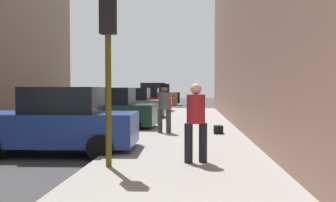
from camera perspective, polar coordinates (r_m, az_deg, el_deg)
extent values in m
cube|color=gray|center=(10.85, 2.63, -6.97)|extent=(4.00, 40.00, 0.15)
cube|color=navy|center=(10.37, -16.66, -4.03)|extent=(4.25, 1.96, 0.84)
cube|color=black|center=(10.26, -15.64, 0.11)|extent=(1.94, 1.62, 0.70)
cylinder|color=black|center=(11.76, -21.53, -5.21)|extent=(0.65, 0.24, 0.64)
cylinder|color=black|center=(10.96, -8.27, -5.60)|extent=(0.65, 0.24, 0.64)
cylinder|color=black|center=(9.18, -10.35, -7.08)|extent=(0.65, 0.24, 0.64)
cube|color=#193828|center=(15.60, -9.64, -2.02)|extent=(4.26, 1.98, 0.84)
cube|color=black|center=(15.51, -8.94, 0.74)|extent=(1.94, 1.63, 0.70)
cylinder|color=black|center=(16.91, -13.27, -3.00)|extent=(0.65, 0.24, 0.64)
cylinder|color=black|center=(15.18, -15.54, -3.57)|extent=(0.65, 0.24, 0.64)
cylinder|color=black|center=(16.22, -4.10, -3.16)|extent=(0.65, 0.24, 0.64)
cylinder|color=black|center=(14.42, -5.36, -3.79)|extent=(0.65, 0.24, 0.64)
cube|color=slate|center=(21.22, -6.04, -0.97)|extent=(4.21, 1.87, 0.84)
cube|color=black|center=(21.16, -5.52, 1.05)|extent=(1.90, 1.58, 0.70)
cylinder|color=black|center=(22.42, -9.06, -1.78)|extent=(0.64, 0.22, 0.64)
cylinder|color=black|center=(20.63, -10.23, -2.10)|extent=(0.64, 0.22, 0.64)
cylinder|color=black|center=(21.95, -2.10, -1.83)|extent=(0.64, 0.22, 0.64)
cylinder|color=black|center=(20.13, -2.68, -2.17)|extent=(0.64, 0.22, 0.64)
cube|color=#B2191E|center=(27.05, -3.92, -0.35)|extent=(4.20, 1.85, 0.84)
cube|color=black|center=(27.00, -3.50, 1.24)|extent=(1.89, 1.57, 0.70)
cylinder|color=black|center=(28.18, -6.42, -1.02)|extent=(0.64, 0.22, 0.64)
cylinder|color=black|center=(26.38, -7.12, -1.22)|extent=(0.64, 0.22, 0.64)
cylinder|color=black|center=(27.84, -0.88, -1.04)|extent=(0.64, 0.22, 0.64)
cylinder|color=black|center=(26.00, -1.20, -1.25)|extent=(0.64, 0.22, 0.64)
cube|color=brown|center=(32.50, -2.62, 0.26)|extent=(4.67, 2.01, 1.10)
cube|color=black|center=(32.48, -2.27, 1.99)|extent=(2.13, 1.64, 0.90)
cylinder|color=black|center=(33.58, -5.05, -0.55)|extent=(0.65, 0.24, 0.64)
cylinder|color=black|center=(31.75, -5.43, -0.69)|extent=(0.65, 0.24, 0.64)
cylinder|color=black|center=(33.37, 0.06, -0.56)|extent=(0.65, 0.24, 0.64)
cylinder|color=black|center=(31.53, -0.03, -0.70)|extent=(0.65, 0.24, 0.64)
cube|color=black|center=(38.76, -1.59, 0.52)|extent=(4.66, 2.00, 1.10)
cube|color=black|center=(38.73, -1.30, 1.97)|extent=(2.12, 1.63, 0.90)
cylinder|color=black|center=(39.80, -3.66, -0.17)|extent=(0.65, 0.24, 0.64)
cylinder|color=black|center=(37.97, -3.93, -0.26)|extent=(0.65, 0.24, 0.64)
cylinder|color=black|center=(39.63, 0.65, -0.17)|extent=(0.65, 0.24, 0.64)
cylinder|color=black|center=(37.79, 0.59, -0.27)|extent=(0.65, 0.24, 0.64)
cylinder|color=red|center=(16.21, -2.49, -2.78)|extent=(0.22, 0.22, 0.55)
sphere|color=red|center=(16.19, -2.49, -1.62)|extent=(0.20, 0.20, 0.20)
cylinder|color=red|center=(16.23, -3.05, -2.68)|extent=(0.10, 0.09, 0.09)
cylinder|color=red|center=(16.19, -1.92, -2.69)|extent=(0.10, 0.09, 0.09)
cylinder|color=#514C0F|center=(7.69, -9.09, 3.39)|extent=(0.12, 0.12, 3.60)
cube|color=black|center=(7.85, -9.14, 13.29)|extent=(0.32, 0.24, 0.90)
sphere|color=yellow|center=(7.97, -8.92, 13.11)|extent=(0.14, 0.14, 0.14)
sphere|color=green|center=(7.92, -8.91, 11.12)|extent=(0.14, 0.14, 0.14)
cylinder|color=black|center=(8.10, 3.15, -6.43)|extent=(0.21, 0.21, 0.85)
cylinder|color=black|center=(8.17, 5.36, -6.36)|extent=(0.21, 0.21, 0.85)
cylinder|color=#A51E23|center=(8.06, 4.27, -1.21)|extent=(0.48, 0.48, 0.62)
sphere|color=beige|center=(8.05, 4.28, 1.84)|extent=(0.24, 0.24, 0.24)
cylinder|color=#333338|center=(13.57, -1.22, -3.06)|extent=(0.21, 0.21, 0.85)
cylinder|color=#333338|center=(13.48, 0.08, -3.09)|extent=(0.21, 0.21, 0.85)
cylinder|color=#4C5156|center=(13.48, -0.57, 0.04)|extent=(0.47, 0.47, 0.62)
sphere|color=#997051|center=(13.47, -0.57, 1.87)|extent=(0.24, 0.24, 0.24)
cylinder|color=black|center=(13.47, -0.57, 2.17)|extent=(0.34, 0.34, 0.02)
cylinder|color=black|center=(13.47, -0.57, 2.43)|extent=(0.23, 0.23, 0.11)
cube|color=black|center=(13.45, 7.67, -4.34)|extent=(0.32, 0.44, 0.28)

